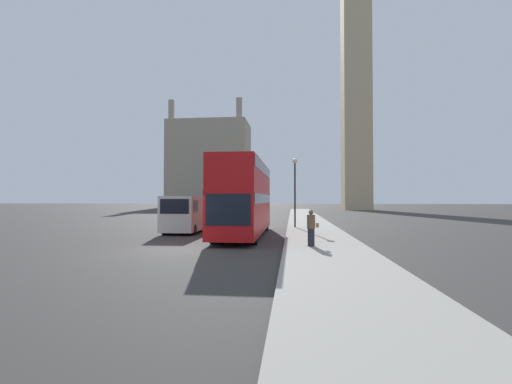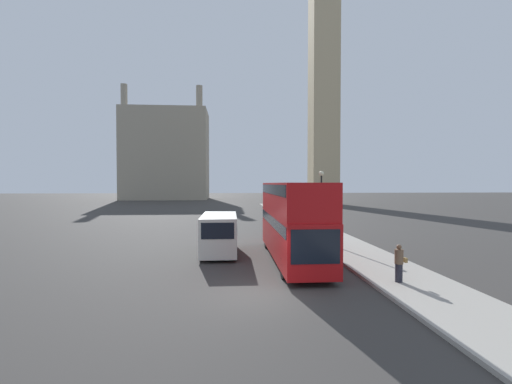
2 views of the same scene
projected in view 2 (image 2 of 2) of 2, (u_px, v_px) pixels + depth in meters
ground_plane at (260, 296)px, 13.69m from camera, size 300.00×300.00×0.00m
sidewalk_strip at (425, 290)px, 14.20m from camera, size 3.85×120.00×0.15m
clock_tower at (324, 40)px, 74.04m from camera, size 6.17×6.34×69.47m
building_block_distant at (167, 155)px, 98.06m from camera, size 23.35×14.36×30.96m
red_double_decker_bus at (292, 217)px, 20.00m from camera, size 2.45×11.14×4.54m
white_van at (219, 233)px, 21.74m from camera, size 2.20×5.53×2.50m
pedestrian at (399, 263)px, 15.09m from camera, size 0.53×0.37×1.66m
street_lamp at (321, 195)px, 25.50m from camera, size 0.36×0.36×5.29m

